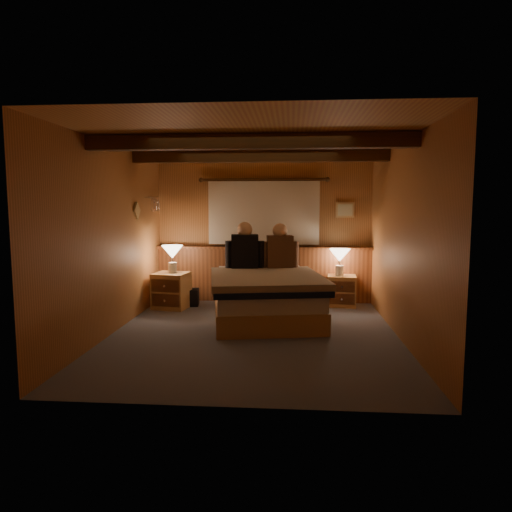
# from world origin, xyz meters

# --- Properties ---
(floor) EXTENTS (4.20, 4.20, 0.00)m
(floor) POSITION_xyz_m (0.00, 0.00, 0.00)
(floor) COLOR slate
(floor) RESTS_ON ground
(ceiling) EXTENTS (4.20, 4.20, 0.00)m
(ceiling) POSITION_xyz_m (0.00, 0.00, 2.40)
(ceiling) COLOR tan
(ceiling) RESTS_ON wall_back
(wall_back) EXTENTS (3.60, 0.00, 3.60)m
(wall_back) POSITION_xyz_m (0.00, 2.10, 1.20)
(wall_back) COLOR #B27140
(wall_back) RESTS_ON floor
(wall_left) EXTENTS (0.00, 4.20, 4.20)m
(wall_left) POSITION_xyz_m (-1.80, 0.00, 1.20)
(wall_left) COLOR #B27140
(wall_left) RESTS_ON floor
(wall_right) EXTENTS (0.00, 4.20, 4.20)m
(wall_right) POSITION_xyz_m (1.80, 0.00, 1.20)
(wall_right) COLOR #B27140
(wall_right) RESTS_ON floor
(wall_front) EXTENTS (3.60, 0.00, 3.60)m
(wall_front) POSITION_xyz_m (0.00, -2.10, 1.20)
(wall_front) COLOR #B27140
(wall_front) RESTS_ON floor
(wainscot) EXTENTS (3.60, 0.23, 0.94)m
(wainscot) POSITION_xyz_m (0.00, 2.04, 0.49)
(wainscot) COLOR brown
(wainscot) RESTS_ON wall_back
(curtain_window) EXTENTS (2.18, 0.09, 1.11)m
(curtain_window) POSITION_xyz_m (0.00, 2.03, 1.52)
(curtain_window) COLOR #4A2C12
(curtain_window) RESTS_ON wall_back
(ceiling_beams) EXTENTS (3.60, 1.65, 0.16)m
(ceiling_beams) POSITION_xyz_m (0.00, 0.15, 2.31)
(ceiling_beams) COLOR #4A2C12
(ceiling_beams) RESTS_ON ceiling
(coat_rail) EXTENTS (0.05, 0.55, 0.24)m
(coat_rail) POSITION_xyz_m (-1.72, 1.58, 1.67)
(coat_rail) COLOR silver
(coat_rail) RESTS_ON wall_left
(framed_print) EXTENTS (0.30, 0.04, 0.25)m
(framed_print) POSITION_xyz_m (1.35, 2.08, 1.55)
(framed_print) COLOR tan
(framed_print) RESTS_ON wall_back
(bed) EXTENTS (1.79, 2.16, 0.66)m
(bed) POSITION_xyz_m (0.11, 0.75, 0.34)
(bed) COLOR #B77D4E
(bed) RESTS_ON floor
(nightstand_left) EXTENTS (0.58, 0.54, 0.56)m
(nightstand_left) POSITION_xyz_m (-1.43, 1.39, 0.28)
(nightstand_left) COLOR #B77D4E
(nightstand_left) RESTS_ON floor
(nightstand_right) EXTENTS (0.48, 0.44, 0.50)m
(nightstand_right) POSITION_xyz_m (1.29, 1.77, 0.25)
(nightstand_right) COLOR #B77D4E
(nightstand_right) RESTS_ON floor
(lamp_left) EXTENTS (0.33, 0.33, 0.44)m
(lamp_left) POSITION_xyz_m (-1.40, 1.41, 0.87)
(lamp_left) COLOR silver
(lamp_left) RESTS_ON nightstand_left
(lamp_right) EXTENTS (0.33, 0.33, 0.44)m
(lamp_right) POSITION_xyz_m (1.24, 1.75, 0.80)
(lamp_right) COLOR silver
(lamp_right) RESTS_ON nightstand_right
(person_left) EXTENTS (0.60, 0.28, 0.74)m
(person_left) POSITION_xyz_m (-0.25, 1.39, 0.95)
(person_left) COLOR black
(person_left) RESTS_ON bed
(person_right) EXTENTS (0.58, 0.28, 0.71)m
(person_right) POSITION_xyz_m (0.29, 1.48, 0.94)
(person_right) COLOR #4C301E
(person_right) RESTS_ON bed
(duffel_bag) EXTENTS (0.48, 0.32, 0.32)m
(duffel_bag) POSITION_xyz_m (-1.26, 1.59, 0.14)
(duffel_bag) COLOR black
(duffel_bag) RESTS_ON floor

